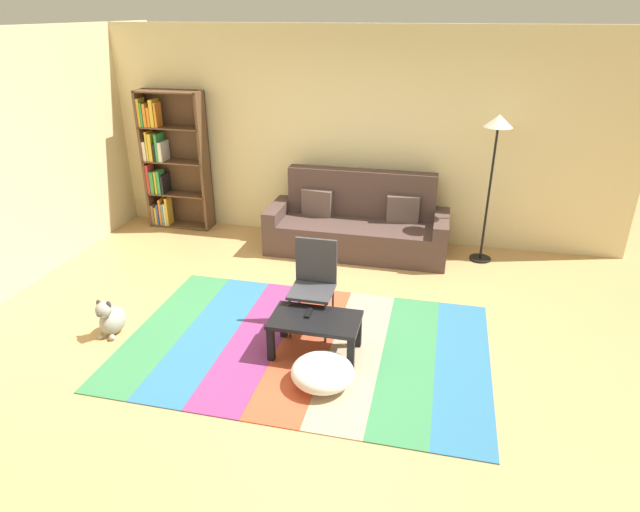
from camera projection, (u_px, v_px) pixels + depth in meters
ground_plane at (312, 331)px, 5.24m from camera, size 14.00×14.00×0.00m
back_wall at (359, 137)px, 6.93m from camera, size 6.80×0.10×2.70m
left_wall at (34, 156)px, 6.04m from camera, size 0.10×5.50×2.70m
rug at (305, 345)px, 5.01m from camera, size 3.33×2.19×0.01m
couch at (358, 226)px, 6.86m from camera, size 2.26×0.80×1.00m
bookshelf at (169, 163)px, 7.43m from camera, size 0.90×0.28×1.89m
coffee_table at (315, 324)px, 4.77m from camera, size 0.79×0.47×0.36m
pouf at (323, 372)px, 4.43m from camera, size 0.53×0.52×0.24m
dog at (111, 319)px, 5.14m from camera, size 0.22×0.35×0.40m
standing_lamp at (496, 141)px, 6.11m from camera, size 0.32×0.32×1.78m
tv_remote at (308, 313)px, 4.80m from camera, size 0.04×0.15×0.02m
folding_chair at (314, 278)px, 5.09m from camera, size 0.40×0.40×0.90m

